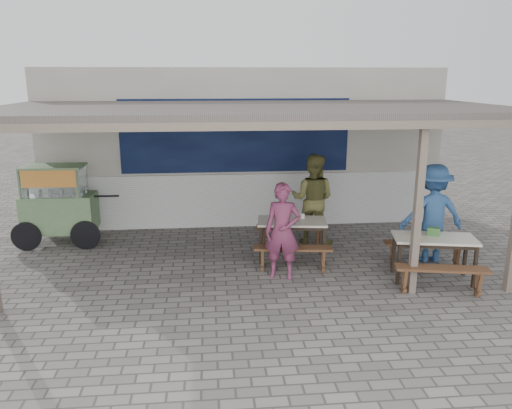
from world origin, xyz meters
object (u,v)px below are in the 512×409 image
(condiment_jar, at_px, (302,216))
(bench_right_wall, at_px, (425,249))
(patron_wall_side, at_px, (313,199))
(condiment_bowl, at_px, (281,219))
(table_left, at_px, (292,225))
(donation_box, at_px, (433,231))
(table_right, at_px, (434,242))
(bench_right_street, at_px, (441,274))
(bench_left_wall, at_px, (291,232))
(patron_right_table, at_px, (432,213))
(vendor_cart, at_px, (58,202))
(tissue_box, at_px, (416,231))
(bench_left_street, at_px, (293,253))
(patron_street_side, at_px, (283,231))

(condiment_jar, bearing_deg, bench_right_wall, -19.61)
(patron_wall_side, distance_m, condiment_bowl, 1.15)
(table_left, relative_size, donation_box, 6.66)
(table_right, bearing_deg, bench_right_street, -90.00)
(bench_left_wall, distance_m, table_right, 2.79)
(donation_box, xyz_separation_m, condiment_bowl, (-2.39, 1.13, -0.05))
(patron_right_table, bearing_deg, patron_wall_side, -30.87)
(patron_wall_side, bearing_deg, condiment_bowl, 72.04)
(bench_left_wall, relative_size, donation_box, 6.90)
(vendor_cart, relative_size, tissue_box, 15.65)
(table_right, distance_m, condiment_jar, 2.37)
(bench_right_street, relative_size, tissue_box, 11.02)
(condiment_jar, bearing_deg, condiment_bowl, -168.85)
(tissue_box, xyz_separation_m, donation_box, (0.28, -0.03, 0.00))
(bench_right_street, height_order, bench_right_wall, same)
(vendor_cart, relative_size, donation_box, 10.27)
(bench_left_street, bearing_deg, bench_right_street, -21.07)
(patron_wall_side, relative_size, patron_right_table, 1.02)
(condiment_bowl, bearing_deg, vendor_cart, 163.73)
(table_left, xyz_separation_m, bench_left_wall, (0.08, 0.62, -0.33))
(donation_box, bearing_deg, table_left, 153.49)
(table_right, bearing_deg, bench_left_street, 176.92)
(patron_wall_side, height_order, condiment_jar, patron_wall_side)
(bench_right_street, bearing_deg, donation_box, 90.34)
(table_left, bearing_deg, patron_street_side, -102.27)
(table_left, xyz_separation_m, donation_box, (2.19, -1.09, 0.15))
(bench_right_wall, relative_size, patron_wall_side, 0.79)
(bench_left_wall, bearing_deg, table_right, -33.49)
(bench_left_wall, relative_size, bench_right_street, 0.95)
(table_left, height_order, patron_right_table, patron_right_table)
(table_left, distance_m, tissue_box, 2.19)
(patron_street_side, height_order, donation_box, patron_street_side)
(table_left, relative_size, condiment_bowl, 7.97)
(condiment_bowl, bearing_deg, table_left, -10.67)
(bench_left_street, xyz_separation_m, bench_right_street, (2.14, -1.16, 0.00))
(table_right, height_order, patron_street_side, patron_street_side)
(bench_left_street, distance_m, bench_left_wall, 1.24)
(vendor_cart, bearing_deg, condiment_bowl, -15.10)
(bench_left_street, xyz_separation_m, condiment_jar, (0.29, 0.73, 0.46))
(patron_street_side, distance_m, condiment_jar, 1.09)
(bench_right_street, relative_size, condiment_bowl, 8.65)
(bench_left_wall, bearing_deg, bench_right_street, -42.96)
(bench_right_wall, bearing_deg, condiment_bowl, 176.55)
(bench_right_street, relative_size, condiment_jar, 15.78)
(patron_street_side, height_order, patron_wall_side, patron_wall_side)
(table_right, relative_size, tissue_box, 10.82)
(table_left, distance_m, condiment_bowl, 0.22)
(patron_street_side, distance_m, patron_right_table, 2.88)
(table_right, distance_m, donation_box, 0.18)
(condiment_jar, bearing_deg, donation_box, -31.46)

